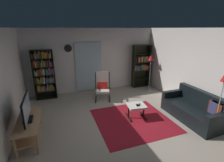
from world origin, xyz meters
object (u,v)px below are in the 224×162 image
(tv_remote, at_px, (139,105))
(floor_lamp_by_shelf, at_px, (151,61))
(floor_lamp_by_sofa, at_px, (224,85))
(wall_clock, at_px, (68,48))
(ottoman, at_px, (136,107))
(television, at_px, (26,110))
(bookshelf_near_sofa, at_px, (141,65))
(leather_sofa, at_px, (195,110))
(bookshelf_near_tv, at_px, (44,73))
(cell_phone, at_px, (137,105))
(lounge_armchair, at_px, (102,85))
(tv_stand, at_px, (29,127))

(tv_remote, xyz_separation_m, floor_lamp_by_shelf, (1.60, 2.02, 0.83))
(floor_lamp_by_sofa, height_order, wall_clock, wall_clock)
(ottoman, bearing_deg, television, -179.47)
(tv_remote, bearing_deg, television, -149.19)
(ottoman, relative_size, tv_remote, 4.01)
(bookshelf_near_sofa, relative_size, leather_sofa, 1.05)
(bookshelf_near_tv, bearing_deg, television, -97.36)
(wall_clock, bearing_deg, television, -115.31)
(television, distance_m, leather_sofa, 4.55)
(television, xyz_separation_m, ottoman, (2.90, 0.03, -0.44))
(cell_phone, height_order, floor_lamp_by_shelf, floor_lamp_by_shelf)
(lounge_armchair, bearing_deg, tv_stand, -143.68)
(lounge_armchair, distance_m, wall_clock, 1.96)
(tv_stand, relative_size, tv_remote, 9.36)
(television, xyz_separation_m, leather_sofa, (4.48, -0.63, -0.49))
(tv_remote, bearing_deg, tv_stand, -149.08)
(floor_lamp_by_sofa, bearing_deg, leather_sofa, 88.84)
(lounge_armchair, xyz_separation_m, floor_lamp_by_sofa, (2.12, -3.03, 0.76))
(bookshelf_near_tv, distance_m, leather_sofa, 5.24)
(bookshelf_near_tv, relative_size, lounge_armchair, 1.81)
(bookshelf_near_tv, relative_size, cell_phone, 13.25)
(tv_stand, bearing_deg, tv_remote, -0.32)
(tv_stand, distance_m, floor_lamp_by_sofa, 4.75)
(television, xyz_separation_m, bookshelf_near_tv, (0.32, 2.48, 0.21))
(cell_phone, relative_size, floor_lamp_by_shelf, 0.09)
(wall_clock, bearing_deg, floor_lamp_by_shelf, -12.01)
(floor_lamp_by_sofa, bearing_deg, tv_stand, 163.69)
(television, relative_size, leather_sofa, 0.54)
(tv_remote, xyz_separation_m, floor_lamp_by_sofa, (1.50, -1.29, 0.87))
(television, bearing_deg, floor_lamp_by_shelf, 23.63)
(floor_lamp_by_shelf, bearing_deg, bookshelf_near_sofa, 108.22)
(tv_stand, xyz_separation_m, bookshelf_near_tv, (0.32, 2.49, 0.66))
(tv_stand, height_order, floor_lamp_by_sofa, floor_lamp_by_sofa)
(bookshelf_near_tv, distance_m, wall_clock, 1.30)
(bookshelf_near_tv, xyz_separation_m, leather_sofa, (4.16, -3.11, -0.70))
(lounge_armchair, bearing_deg, television, -143.73)
(cell_phone, bearing_deg, floor_lamp_by_shelf, 66.78)
(tv_stand, height_order, floor_lamp_by_shelf, floor_lamp_by_shelf)
(television, bearing_deg, floor_lamp_by_sofa, -16.38)
(bookshelf_near_tv, xyz_separation_m, bookshelf_near_sofa, (4.08, 0.03, 0.01))
(wall_clock, bearing_deg, bookshelf_near_tv, -167.24)
(leather_sofa, distance_m, cell_phone, 1.70)
(bookshelf_near_tv, distance_m, floor_lamp_by_shelf, 4.28)
(floor_lamp_by_sofa, bearing_deg, lounge_armchair, 124.93)
(bookshelf_near_tv, height_order, lounge_armchair, bookshelf_near_tv)
(television, height_order, bookshelf_near_tv, bookshelf_near_tv)
(cell_phone, bearing_deg, ottoman, 110.66)
(ottoman, height_order, tv_remote, tv_remote)
(floor_lamp_by_shelf, bearing_deg, wall_clock, 167.99)
(bookshelf_near_sofa, relative_size, lounge_armchair, 1.86)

